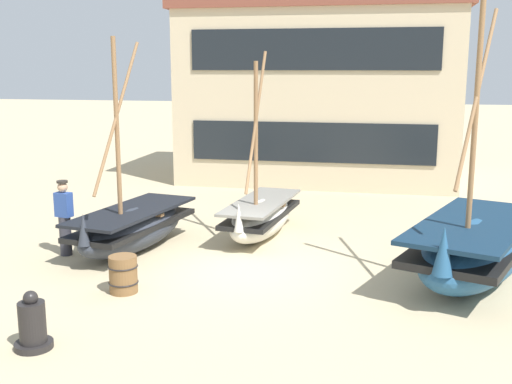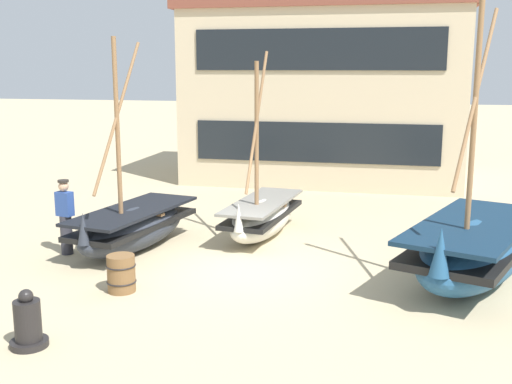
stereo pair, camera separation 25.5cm
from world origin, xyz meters
The scene contains 8 objects.
ground_plane centered at (0.00, 0.00, 0.00)m, with size 120.00×120.00×0.00m, color tan.
fishing_boat_near_left centered at (-2.81, 0.68, 0.54)m, with size 2.00×3.84×4.75m.
fishing_boat_centre_large centered at (4.51, 0.03, 0.67)m, with size 3.21×4.73×5.83m.
fishing_boat_far_right centered at (-0.16, 2.39, 0.52)m, with size 1.51×3.54×4.49m.
fisherman_by_hull centered at (-4.11, 0.00, 0.83)m, with size 0.40×0.29×1.68m.
capstan_winch centered at (-2.27, -4.44, 0.36)m, with size 0.57×0.57×0.90m.
wooden_barrel centered at (-1.91, -1.95, 0.35)m, with size 0.56×0.56×0.70m.
harbor_building_main centered at (0.37, 11.17, 3.17)m, with size 10.01×5.95×6.31m.
Camera 2 is at (2.97, -12.25, 4.14)m, focal length 44.00 mm.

